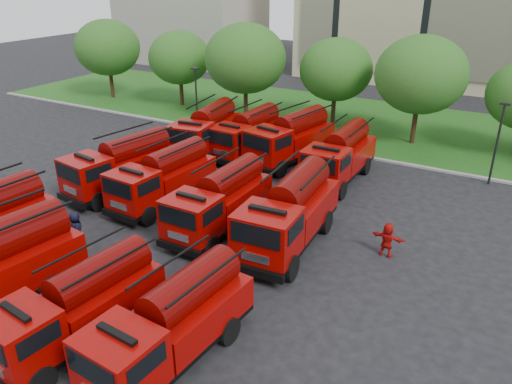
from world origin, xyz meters
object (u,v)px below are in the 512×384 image
(fire_truck_6, at_px, (220,200))
(firefighter_4, at_px, (79,246))
(fire_truck_10, at_px, (291,138))
(fire_truck_3, at_px, (172,323))
(fire_truck_11, at_px, (340,155))
(fire_truck_4, at_px, (122,165))
(fire_truck_7, at_px, (290,212))
(fire_truck_9, at_px, (248,133))
(firefighter_3, at_px, (159,342))
(fire_truck_5, at_px, (164,177))
(fire_truck_8, at_px, (207,130))
(fire_truck_2, at_px, (79,305))
(firefighter_5, at_px, (385,255))

(fire_truck_6, bearing_deg, firefighter_4, -135.50)
(fire_truck_6, height_order, fire_truck_10, fire_truck_10)
(fire_truck_3, xyz_separation_m, fire_truck_11, (-0.80, 17.58, 0.11))
(fire_truck_4, height_order, fire_truck_7, fire_truck_7)
(fire_truck_9, relative_size, firefighter_3, 4.15)
(fire_truck_5, height_order, fire_truck_7, fire_truck_7)
(fire_truck_8, height_order, fire_truck_9, fire_truck_8)
(fire_truck_5, height_order, fire_truck_11, fire_truck_11)
(fire_truck_2, distance_m, fire_truck_3, 3.55)
(fire_truck_3, xyz_separation_m, fire_truck_9, (-8.10, 18.85, 0.04))
(fire_truck_2, xyz_separation_m, firefighter_5, (7.84, 10.99, -1.49))
(fire_truck_9, bearing_deg, fire_truck_3, -64.00)
(firefighter_5, bearing_deg, fire_truck_9, -32.31)
(fire_truck_6, relative_size, firefighter_4, 3.90)
(fire_truck_2, height_order, fire_truck_10, fire_truck_10)
(fire_truck_11, bearing_deg, fire_truck_6, -107.88)
(fire_truck_3, height_order, fire_truck_9, fire_truck_9)
(fire_truck_4, bearing_deg, fire_truck_3, -31.37)
(fire_truck_5, bearing_deg, fire_truck_7, -1.51)
(fire_truck_5, height_order, fire_truck_8, fire_truck_8)
(fire_truck_6, relative_size, fire_truck_11, 0.97)
(fire_truck_11, bearing_deg, firefighter_4, -119.65)
(fire_truck_6, relative_size, firefighter_5, 4.14)
(fire_truck_4, xyz_separation_m, fire_truck_11, (10.62, 7.81, 0.01))
(fire_truck_10, distance_m, firefighter_4, 15.83)
(fire_truck_3, bearing_deg, fire_truck_7, 94.03)
(fire_truck_7, bearing_deg, fire_truck_9, 125.40)
(fire_truck_4, relative_size, fire_truck_7, 0.96)
(fire_truck_4, bearing_deg, firefighter_3, -32.95)
(fire_truck_6, relative_size, fire_truck_7, 0.90)
(fire_truck_4, xyz_separation_m, fire_truck_9, (3.32, 9.08, -0.06))
(fire_truck_4, relative_size, fire_truck_11, 1.03)
(fire_truck_2, xyz_separation_m, fire_truck_3, (3.46, 0.80, 0.04))
(fire_truck_6, distance_m, fire_truck_7, 3.74)
(fire_truck_10, bearing_deg, fire_truck_7, -53.35)
(fire_truck_3, bearing_deg, firefighter_3, 164.36)
(fire_truck_2, relative_size, fire_truck_10, 0.87)
(fire_truck_4, xyz_separation_m, fire_truck_10, (6.54, 9.25, 0.06))
(fire_truck_6, height_order, firefighter_4, fire_truck_6)
(fire_truck_9, distance_m, fire_truck_10, 3.22)
(fire_truck_3, relative_size, fire_truck_8, 0.89)
(fire_truck_11, bearing_deg, firefighter_5, -54.75)
(fire_truck_3, xyz_separation_m, fire_truck_7, (-0.01, 8.89, 0.20))
(fire_truck_9, xyz_separation_m, fire_truck_11, (7.30, -1.27, 0.07))
(fire_truck_2, bearing_deg, firefighter_3, 31.72)
(fire_truck_2, relative_size, fire_truck_11, 0.93)
(fire_truck_7, relative_size, fire_truck_11, 1.08)
(fire_truck_2, distance_m, firefighter_4, 7.13)
(fire_truck_3, bearing_deg, fire_truck_5, 134.34)
(fire_truck_7, relative_size, firefighter_3, 4.59)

